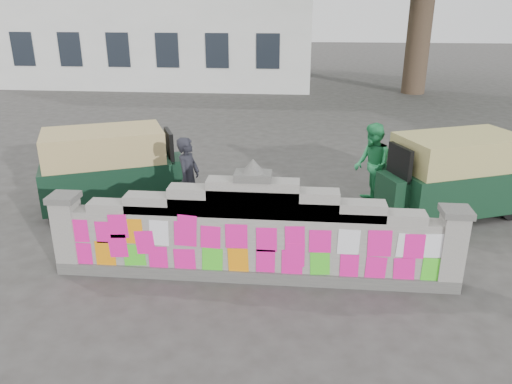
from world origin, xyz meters
TOP-DOWN VIEW (x-y plane):
  - ground at (0.00, 0.00)m, footprint 100.00×100.00m
  - parapet_wall at (-0.00, -0.01)m, footprint 6.48×0.44m
  - building at (-7.00, 21.98)m, footprint 16.00×10.00m
  - cyclist_bike at (-1.38, 1.64)m, footprint 1.91×0.97m
  - cyclist_rider at (-1.38, 1.64)m, footprint 0.49×0.65m
  - pedestrian at (2.22, 3.32)m, footprint 0.81×0.97m
  - rickshaw_left at (-3.34, 2.74)m, footprint 3.14×2.35m
  - rickshaw_right at (3.81, 2.95)m, footprint 3.14×2.30m

SIDE VIEW (x-z plane):
  - ground at x=0.00m, z-range 0.00..0.00m
  - cyclist_bike at x=-1.38m, z-range 0.00..0.96m
  - parapet_wall at x=0.00m, z-range -0.26..1.75m
  - cyclist_rider at x=-1.38m, z-range 0.00..1.62m
  - rickshaw_right at x=3.81m, z-range 0.03..1.72m
  - rickshaw_left at x=-3.34m, z-range 0.03..1.72m
  - pedestrian at x=2.22m, z-range 0.00..1.81m
  - building at x=-7.00m, z-range -0.44..8.46m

